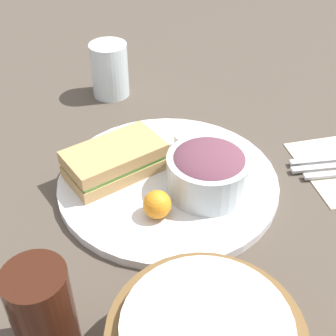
{
  "coord_description": "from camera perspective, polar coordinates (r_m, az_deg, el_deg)",
  "views": [
    {
      "loc": [
        0.12,
        0.52,
        0.47
      ],
      "look_at": [
        0.0,
        0.0,
        0.03
      ],
      "focal_mm": 50.0,
      "sensor_mm": 36.0,
      "label": 1
    }
  ],
  "objects": [
    {
      "name": "ground_plane",
      "position": [
        0.71,
        0.0,
        -2.13
      ],
      "size": [
        4.0,
        4.0,
        0.0
      ],
      "primitive_type": "plane",
      "color": "#4C4238"
    },
    {
      "name": "water_glass",
      "position": [
        0.92,
        -7.12,
        11.78
      ],
      "size": [
        0.07,
        0.07,
        0.1
      ],
      "primitive_type": "cylinder",
      "color": "silver",
      "rests_on": "ground_plane"
    },
    {
      "name": "orange_wedge",
      "position": [
        0.63,
        -1.32,
        -4.46
      ],
      "size": [
        0.04,
        0.04,
        0.04
      ],
      "primitive_type": "sphere",
      "color": "orange",
      "rests_on": "plate"
    },
    {
      "name": "plate",
      "position": [
        0.71,
        0.0,
        -1.7
      ],
      "size": [
        0.33,
        0.33,
        0.01
      ],
      "primitive_type": "cylinder",
      "color": "silver",
      "rests_on": "ground_plane"
    },
    {
      "name": "drink_glass",
      "position": [
        0.51,
        -14.95,
        -16.77
      ],
      "size": [
        0.06,
        0.06,
        0.12
      ],
      "primitive_type": "cylinder",
      "color": "#38190F",
      "rests_on": "ground_plane"
    },
    {
      "name": "dressing_cup",
      "position": [
        0.75,
        2.49,
        3.14
      ],
      "size": [
        0.05,
        0.05,
        0.03
      ],
      "primitive_type": "cylinder",
      "color": "#B7B7BC",
      "rests_on": "plate"
    },
    {
      "name": "sandwich",
      "position": [
        0.71,
        -6.53,
        0.94
      ],
      "size": [
        0.16,
        0.13,
        0.05
      ],
      "color": "tan",
      "rests_on": "plate"
    },
    {
      "name": "salad_bowl",
      "position": [
        0.67,
        4.95,
        -0.2
      ],
      "size": [
        0.12,
        0.12,
        0.07
      ],
      "color": "silver",
      "rests_on": "plate"
    }
  ]
}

